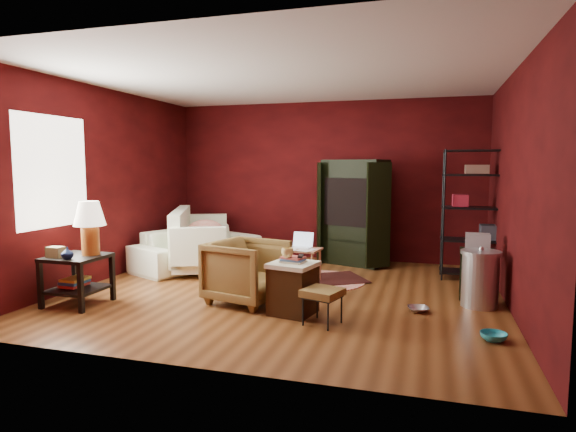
# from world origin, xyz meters

# --- Properties ---
(room) EXTENTS (5.54, 5.04, 2.84)m
(room) POSITION_xyz_m (-0.04, -0.01, 1.40)
(room) COLOR brown
(room) RESTS_ON ground
(sofa) EXTENTS (1.46, 2.25, 0.85)m
(sofa) POSITION_xyz_m (-1.84, 1.17, 0.43)
(sofa) COLOR white
(sofa) RESTS_ON ground
(armchair) EXTENTS (0.94, 0.98, 0.85)m
(armchair) POSITION_xyz_m (-0.30, -0.56, 0.42)
(armchair) COLOR black
(armchair) RESTS_ON ground
(pet_bowl_steel) EXTENTS (0.25, 0.11, 0.24)m
(pet_bowl_steel) POSITION_xyz_m (1.73, -0.38, 0.12)
(pet_bowl_steel) COLOR #BBBDC2
(pet_bowl_steel) RESTS_ON ground
(pet_bowl_turquoise) EXTENTS (0.25, 0.08, 0.25)m
(pet_bowl_turquoise) POSITION_xyz_m (2.45, -1.12, 0.13)
(pet_bowl_turquoise) COLOR #28A9BB
(pet_bowl_turquoise) RESTS_ON ground
(vase) EXTENTS (0.17, 0.17, 0.14)m
(vase) POSITION_xyz_m (-2.17, -1.45, 0.67)
(vase) COLOR #0C193E
(vase) RESTS_ON side_table
(mug) EXTENTS (0.17, 0.15, 0.13)m
(mug) POSITION_xyz_m (0.32, -0.90, 0.72)
(mug) COLOR #F7DB79
(mug) RESTS_ON hamper
(side_table) EXTENTS (0.63, 0.63, 1.25)m
(side_table) POSITION_xyz_m (-2.16, -1.18, 0.75)
(side_table) COLOR black
(side_table) RESTS_ON ground
(sofa_cushions) EXTENTS (1.57, 2.24, 0.87)m
(sofa_cushions) POSITION_xyz_m (-1.84, 1.16, 0.43)
(sofa_cushions) COLOR white
(sofa_cushions) RESTS_ON sofa
(hamper) EXTENTS (0.57, 0.57, 0.68)m
(hamper) POSITION_xyz_m (0.37, -0.85, 0.31)
(hamper) COLOR #3D230E
(hamper) RESTS_ON ground
(footstool) EXTENTS (0.47, 0.47, 0.38)m
(footstool) POSITION_xyz_m (0.77, -1.11, 0.33)
(footstool) COLOR black
(footstool) RESTS_ON ground
(rug_round) EXTENTS (1.65, 1.65, 0.01)m
(rug_round) POSITION_xyz_m (0.32, 0.77, 0.01)
(rug_round) COLOR beige
(rug_round) RESTS_ON ground
(rug_oriental) EXTENTS (1.40, 1.28, 0.01)m
(rug_oriental) POSITION_xyz_m (0.37, 0.82, 0.02)
(rug_oriental) COLOR #441512
(rug_oriental) RESTS_ON ground
(laptop_desk) EXTENTS (0.61, 0.50, 0.71)m
(laptop_desk) POSITION_xyz_m (0.05, 0.63, 0.44)
(laptop_desk) COLOR tan
(laptop_desk) RESTS_ON ground
(tv_armoire) EXTENTS (1.32, 1.01, 1.77)m
(tv_armoire) POSITION_xyz_m (0.60, 2.12, 0.92)
(tv_armoire) COLOR black
(tv_armoire) RESTS_ON ground
(wire_shelving) EXTENTS (0.94, 0.43, 1.91)m
(wire_shelving) POSITION_xyz_m (2.48, 1.51, 1.05)
(wire_shelving) COLOR black
(wire_shelving) RESTS_ON ground
(small_stand) EXTENTS (0.43, 0.43, 0.83)m
(small_stand) POSITION_xyz_m (2.42, 0.43, 0.62)
(small_stand) COLOR black
(small_stand) RESTS_ON ground
(trash_can) EXTENTS (0.52, 0.52, 0.73)m
(trash_can) POSITION_xyz_m (2.43, 0.05, 0.34)
(trash_can) COLOR silver
(trash_can) RESTS_ON ground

